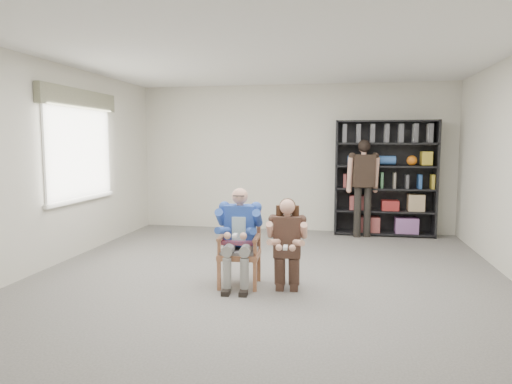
% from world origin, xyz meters
% --- Properties ---
extents(room_shell, '(6.00, 7.00, 2.80)m').
position_xyz_m(room_shell, '(0.00, 0.00, 1.40)').
color(room_shell, silver).
rests_on(room_shell, ground).
extents(floor, '(6.00, 7.00, 0.01)m').
position_xyz_m(floor, '(0.00, 0.00, 0.00)').
color(floor, '#5E5B57').
rests_on(floor, ground).
extents(window_left, '(0.16, 2.00, 1.75)m').
position_xyz_m(window_left, '(-2.95, 1.00, 1.63)').
color(window_left, white).
rests_on(window_left, room_shell).
extents(armchair, '(0.56, 0.54, 0.91)m').
position_xyz_m(armchair, '(-0.27, -0.11, 0.45)').
color(armchair, brown).
rests_on(armchair, floor).
extents(seated_man, '(0.55, 0.74, 1.18)m').
position_xyz_m(seated_man, '(-0.27, -0.11, 0.59)').
color(seated_man, '#154B99').
rests_on(seated_man, floor).
extents(kneeling_woman, '(0.50, 0.75, 1.08)m').
position_xyz_m(kneeling_woman, '(0.31, -0.23, 0.54)').
color(kneeling_woman, '#3C251E').
rests_on(kneeling_woman, floor).
extents(bookshelf, '(1.80, 0.38, 2.10)m').
position_xyz_m(bookshelf, '(1.70, 3.28, 1.05)').
color(bookshelf, black).
rests_on(bookshelf, floor).
extents(standing_man, '(0.59, 0.42, 1.75)m').
position_xyz_m(standing_man, '(1.30, 3.05, 0.87)').
color(standing_man, black).
rests_on(standing_man, floor).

